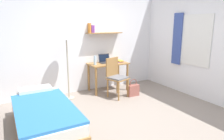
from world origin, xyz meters
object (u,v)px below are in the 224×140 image
(desk, at_px, (108,68))
(book_stack, at_px, (119,61))
(water_bottle, at_px, (95,60))
(laptop, at_px, (105,60))
(bed, at_px, (44,118))
(standing_lamp, at_px, (66,39))
(desk_chair, at_px, (116,76))
(handbag, at_px, (133,90))

(desk, height_order, book_stack, book_stack)
(desk, bearing_deg, water_bottle, -171.55)
(laptop, bearing_deg, bed, -142.06)
(standing_lamp, distance_m, book_stack, 1.57)
(desk, distance_m, laptop, 0.22)
(desk, bearing_deg, desk_chair, -95.86)
(bed, relative_size, desk, 1.91)
(standing_lamp, bearing_deg, desk_chair, -21.57)
(desk_chair, bearing_deg, laptop, 88.76)
(bed, bearing_deg, standing_lamp, 57.46)
(desk, relative_size, standing_lamp, 0.62)
(bed, height_order, desk, desk)
(bed, xyz_separation_m, desk_chair, (1.84, 0.85, 0.28))
(laptop, distance_m, book_stack, 0.39)
(bed, xyz_separation_m, book_stack, (2.23, 1.35, 0.52))
(laptop, height_order, water_bottle, water_bottle)
(standing_lamp, distance_m, laptop, 1.23)
(book_stack, bearing_deg, bed, -148.84)
(desk, relative_size, handbag, 2.35)
(laptop, xyz_separation_m, handbag, (0.38, -0.77, -0.65))
(handbag, bearing_deg, book_stack, 90.09)
(standing_lamp, distance_m, water_bottle, 0.90)
(desk, xyz_separation_m, standing_lamp, (-1.09, -0.09, 0.81))
(bed, distance_m, water_bottle, 2.08)
(standing_lamp, bearing_deg, desk, 4.71)
(bed, bearing_deg, desk_chair, 24.78)
(desk_chair, xyz_separation_m, laptop, (0.01, 0.60, 0.28))
(bed, bearing_deg, book_stack, 31.16)
(laptop, distance_m, handbag, 1.07)
(desk, bearing_deg, standing_lamp, -175.29)
(desk, height_order, handbag, desk)
(standing_lamp, xyz_separation_m, book_stack, (1.43, 0.09, -0.65))
(bed, distance_m, handbag, 2.34)
(desk_chair, bearing_deg, desk, 84.14)
(desk_chair, relative_size, handbag, 2.22)
(bed, distance_m, laptop, 2.42)
(desk_chair, distance_m, water_bottle, 0.65)
(bed, distance_m, standing_lamp, 1.90)
(desk_chair, bearing_deg, book_stack, 52.08)
(laptop, height_order, handbag, laptop)
(standing_lamp, height_order, book_stack, standing_lamp)
(desk, height_order, laptop, laptop)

